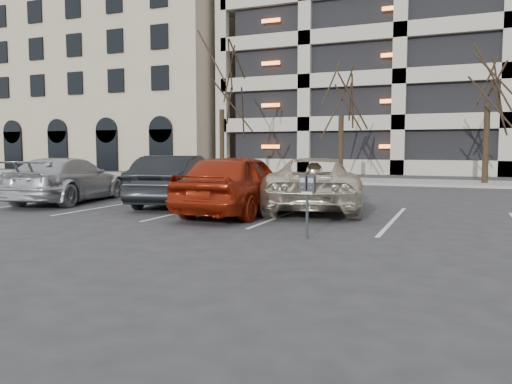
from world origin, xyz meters
TOP-DOWN VIEW (x-y plane):
  - ground at (0.00, 0.00)m, footprint 140.00×140.00m
  - sidewalk at (0.00, 16.00)m, footprint 80.00×4.00m
  - stall_lines at (-1.40, 2.30)m, footprint 16.90×5.20m
  - office_building at (-28.00, 29.92)m, footprint 26.00×16.20m
  - tree_a at (-10.00, 16.00)m, footprint 3.93×3.93m
  - tree_b at (-3.00, 16.00)m, footprint 3.43×3.43m
  - tree_c at (4.00, 16.00)m, footprint 3.73×3.73m
  - parking_meter at (0.13, -0.90)m, footprint 0.32×0.14m
  - suv_silver at (-0.96, 3.59)m, footprint 3.63×5.82m
  - car_red at (-2.62, 1.92)m, footprint 2.03×4.86m
  - car_dark at (-5.31, 3.23)m, footprint 2.66×4.94m
  - car_silver at (-9.01, 2.54)m, footprint 3.02×5.35m

SIDE VIEW (x-z plane):
  - ground at x=0.00m, z-range 0.00..0.00m
  - stall_lines at x=-1.40m, z-range 0.00..0.01m
  - sidewalk at x=0.00m, z-range 0.00..0.12m
  - car_silver at x=-9.01m, z-range 0.00..1.46m
  - suv_silver at x=-0.96m, z-range 0.00..1.51m
  - car_dark at x=-5.31m, z-range 0.00..1.55m
  - car_red at x=-2.62m, z-range 0.00..1.65m
  - parking_meter at x=0.13m, z-range 0.33..1.58m
  - tree_b at x=-3.00m, z-range 1.73..9.52m
  - tree_c at x=4.00m, z-range 1.89..10.36m
  - tree_a at x=-10.00m, z-range 1.99..10.91m
  - office_building at x=-28.00m, z-range -0.01..14.99m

